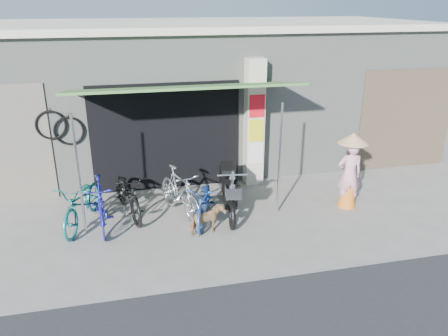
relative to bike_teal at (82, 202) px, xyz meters
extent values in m
plane|color=gray|center=(3.04, -1.09, -0.49)|extent=(80.00, 80.00, 0.00)
cube|color=gray|center=(3.04, 4.01, 1.26)|extent=(12.00, 5.00, 3.50)
cube|color=beige|center=(3.04, 4.01, 3.09)|extent=(12.30, 5.30, 0.16)
cube|color=black|center=(1.84, 1.49, 0.76)|extent=(3.40, 0.06, 2.50)
cube|color=black|center=(1.84, 1.50, 0.06)|extent=(3.06, 0.04, 1.10)
torus|color=black|center=(-0.26, 1.45, 1.06)|extent=(0.65, 0.05, 0.65)
cylinder|color=silver|center=(-0.26, 1.47, 1.38)|extent=(0.02, 0.02, 0.12)
torus|color=black|center=(-0.61, 1.45, 1.21)|extent=(0.65, 0.05, 0.65)
cylinder|color=silver|center=(-0.61, 1.47, 1.53)|extent=(0.02, 0.02, 0.12)
cube|color=beige|center=(3.89, 1.36, 1.01)|extent=(0.42, 0.42, 3.00)
cube|color=red|center=(3.89, 1.14, 1.46)|extent=(0.36, 0.02, 0.52)
cube|color=yellow|center=(3.89, 1.14, 0.89)|extent=(0.36, 0.02, 0.52)
cube|color=white|center=(3.89, 1.14, 0.33)|extent=(0.36, 0.02, 0.50)
cube|color=#3C6B30|center=(2.14, 0.56, 2.06)|extent=(4.60, 1.88, 0.35)
cylinder|color=silver|center=(0.04, -0.34, 0.69)|extent=(0.05, 0.05, 2.36)
cylinder|color=silver|center=(3.94, -0.34, 0.69)|extent=(0.05, 0.05, 2.36)
cube|color=brown|center=(8.04, 1.50, 0.81)|extent=(2.60, 0.06, 2.60)
imported|color=#19716A|center=(0.00, 0.00, 0.00)|extent=(1.14, 1.95, 0.97)
imported|color=navy|center=(0.35, -0.21, 0.01)|extent=(0.59, 1.69, 1.00)
imported|color=black|center=(0.88, 0.26, 0.00)|extent=(1.07, 1.93, 0.96)
imported|color=silver|center=(1.92, -0.04, 0.04)|extent=(1.04, 1.80, 1.04)
imported|color=#22489D|center=(2.37, -0.38, -0.06)|extent=(1.04, 1.72, 0.85)
imported|color=tan|center=(2.31, -0.94, -0.19)|extent=(0.76, 0.55, 0.59)
torus|color=black|center=(2.83, -0.84, -0.19)|extent=(0.18, 0.60, 0.59)
torus|color=black|center=(3.03, 0.59, -0.19)|extent=(0.18, 0.60, 0.59)
cube|color=black|center=(2.93, -0.13, -0.11)|extent=(0.39, 1.08, 0.11)
cube|color=black|center=(2.98, 0.26, 0.14)|extent=(0.37, 0.64, 0.38)
cube|color=black|center=(2.98, 0.26, 0.37)|extent=(0.35, 0.64, 0.10)
cube|color=black|center=(2.86, -0.62, 0.20)|extent=(0.26, 0.14, 0.62)
cylinder|color=silver|center=(2.83, -0.81, 0.65)|extent=(0.58, 0.12, 0.04)
cube|color=silver|center=(2.80, -1.00, 0.38)|extent=(0.32, 0.26, 0.22)
imported|color=pink|center=(5.50, -0.40, 0.25)|extent=(0.58, 0.41, 1.47)
cone|color=orange|center=(5.50, -0.40, -0.26)|extent=(0.38, 0.38, 0.46)
cone|color=tan|center=(5.50, -0.40, 1.06)|extent=(0.64, 0.64, 0.22)
camera|label=1|loc=(0.99, -8.18, 3.72)|focal=35.00mm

